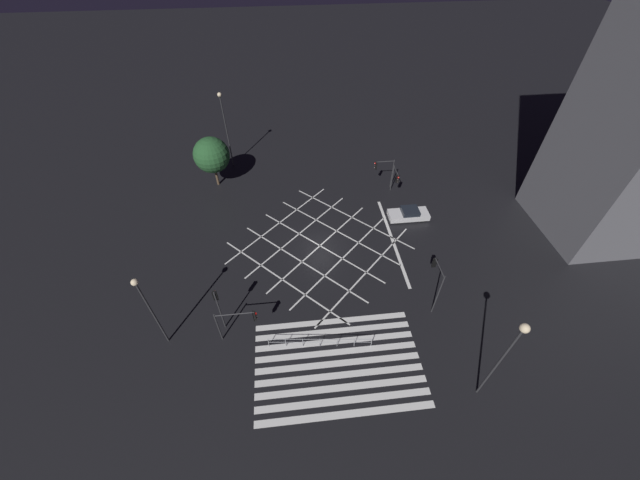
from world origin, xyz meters
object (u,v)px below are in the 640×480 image
traffic_light_sw_cross (217,302)px  street_lamp_far (146,302)px  traffic_light_sw_main (240,319)px  street_lamp_west (511,347)px  street_tree_near (212,155)px  street_lamp_east (224,119)px  waiting_car (409,214)px  traffic_light_ne_main (383,168)px  traffic_light_ne_cross (396,178)px  traffic_light_se_cross (436,276)px

traffic_light_sw_cross → street_lamp_far: street_lamp_far is taller
traffic_light_sw_main → street_lamp_west: bearing=-20.5°
street_tree_near → traffic_light_sw_main: bearing=-79.4°
street_lamp_east → waiting_car: size_ratio=2.17×
traffic_light_ne_main → street_tree_near: bearing=-8.1°
traffic_light_ne_cross → traffic_light_sw_main: bearing=-44.6°
traffic_light_sw_main → waiting_car: bearing=36.4°
traffic_light_se_cross → street_lamp_far: street_lamp_far is taller
traffic_light_ne_main → waiting_car: bearing=106.4°
traffic_light_ne_cross → traffic_light_ne_main: size_ratio=0.91×
traffic_light_sw_cross → traffic_light_ne_cross: bearing=-49.3°
street_lamp_east → street_lamp_west: (18.69, -30.75, 0.09)m
traffic_light_ne_main → traffic_light_ne_cross: bearing=122.4°
street_lamp_west → street_lamp_east: bearing=121.3°
traffic_light_sw_cross → street_lamp_west: size_ratio=0.53×
traffic_light_se_cross → street_tree_near: size_ratio=0.77×
street_lamp_far → street_tree_near: (1.98, 20.40, -1.22)m
traffic_light_sw_cross → traffic_light_se_cross: size_ratio=0.99×
street_lamp_west → street_tree_near: size_ratio=1.44×
street_lamp_east → traffic_light_se_cross: bearing=-52.3°
traffic_light_ne_cross → street_lamp_west: size_ratio=0.38×
traffic_light_sw_cross → street_tree_near: street_tree_near is taller
street_lamp_far → traffic_light_ne_main: bearing=40.3°
street_tree_near → street_lamp_far: bearing=-95.5°
traffic_light_ne_cross → street_lamp_east: (-18.47, 8.33, 3.80)m
street_tree_near → traffic_light_sw_cross: bearing=-83.3°
street_lamp_far → waiting_car: (22.55, 11.99, -4.57)m
street_tree_near → traffic_light_ne_cross: bearing=-12.4°
street_lamp_far → traffic_light_sw_cross: bearing=11.2°
traffic_light_ne_main → street_lamp_far: 27.49m
traffic_light_sw_cross → waiting_car: traffic_light_sw_cross is taller
waiting_car → traffic_light_se_cross: bearing=82.7°
waiting_car → traffic_light_sw_cross: bearing=31.4°
traffic_light_sw_main → street_lamp_east: size_ratio=0.36×
traffic_light_ne_main → waiting_car: (1.68, -5.73, -2.07)m
street_lamp_east → traffic_light_ne_cross: bearing=-24.3°
traffic_light_sw_main → street_lamp_east: 25.05m
traffic_light_ne_main → street_lamp_east: bearing=-20.9°
traffic_light_sw_cross → waiting_car: size_ratio=1.06×
traffic_light_sw_cross → waiting_car: 21.55m
traffic_light_ne_main → street_lamp_far: bearing=40.3°
traffic_light_ne_cross → street_lamp_west: bearing=0.6°
traffic_light_se_cross → street_lamp_east: 29.13m
traffic_light_sw_cross → traffic_light_se_cross: bearing=-88.1°
street_lamp_far → waiting_car: street_lamp_far is taller
street_lamp_west → waiting_car: (0.39, 18.39, -5.69)m
traffic_light_ne_cross → street_lamp_far: 27.31m
traffic_light_ne_cross → street_tree_near: street_tree_near is taller
traffic_light_sw_main → street_lamp_west: 17.82m
street_lamp_west → street_tree_near: (-20.18, 26.80, -2.34)m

